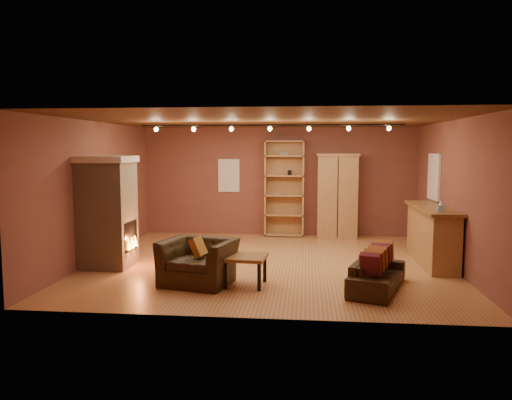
# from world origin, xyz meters

# --- Properties ---
(floor) EXTENTS (7.00, 7.00, 0.00)m
(floor) POSITION_xyz_m (0.00, 0.00, 0.00)
(floor) COLOR #A36739
(floor) RESTS_ON ground
(ceiling) EXTENTS (7.00, 7.00, 0.00)m
(ceiling) POSITION_xyz_m (0.00, 0.00, 2.80)
(ceiling) COLOR #58361B
(ceiling) RESTS_ON back_wall
(back_wall) EXTENTS (7.00, 0.02, 2.80)m
(back_wall) POSITION_xyz_m (0.00, 3.25, 1.40)
(back_wall) COLOR brown
(back_wall) RESTS_ON floor
(left_wall) EXTENTS (0.02, 6.50, 2.80)m
(left_wall) POSITION_xyz_m (-3.50, 0.00, 1.40)
(left_wall) COLOR brown
(left_wall) RESTS_ON floor
(right_wall) EXTENTS (0.02, 6.50, 2.80)m
(right_wall) POSITION_xyz_m (3.50, 0.00, 1.40)
(right_wall) COLOR brown
(right_wall) RESTS_ON floor
(fireplace) EXTENTS (1.01, 0.98, 2.12)m
(fireplace) POSITION_xyz_m (-3.04, -0.60, 1.06)
(fireplace) COLOR tan
(fireplace) RESTS_ON floor
(back_window) EXTENTS (0.56, 0.04, 0.86)m
(back_window) POSITION_xyz_m (-1.30, 3.23, 1.55)
(back_window) COLOR white
(back_window) RESTS_ON back_wall
(bookcase) EXTENTS (1.01, 0.39, 2.46)m
(bookcase) POSITION_xyz_m (0.16, 3.12, 1.25)
(bookcase) COLOR tan
(bookcase) RESTS_ON floor
(armoire) EXTENTS (1.05, 0.60, 2.13)m
(armoire) POSITION_xyz_m (1.50, 2.98, 1.07)
(armoire) COLOR tan
(armoire) RESTS_ON floor
(bar_counter) EXTENTS (0.63, 2.36, 1.13)m
(bar_counter) POSITION_xyz_m (3.20, 0.29, 0.57)
(bar_counter) COLOR #AB804E
(bar_counter) RESTS_ON floor
(tissue_box) EXTENTS (0.14, 0.14, 0.22)m
(tissue_box) POSITION_xyz_m (3.15, -0.47, 1.22)
(tissue_box) COLOR #8EB7E3
(tissue_box) RESTS_ON bar_counter
(right_window) EXTENTS (0.05, 0.90, 1.00)m
(right_window) POSITION_xyz_m (3.47, 1.40, 1.65)
(right_window) COLOR white
(right_window) RESTS_ON right_wall
(loveseat) EXTENTS (0.99, 1.72, 0.72)m
(loveseat) POSITION_xyz_m (1.88, -1.69, 0.35)
(loveseat) COLOR black
(loveseat) RESTS_ON floor
(armchair) EXTENTS (1.29, 0.99, 1.00)m
(armchair) POSITION_xyz_m (-1.06, -1.63, 0.50)
(armchair) COLOR black
(armchair) RESTS_ON floor
(coffee_table) EXTENTS (0.71, 0.71, 0.50)m
(coffee_table) POSITION_xyz_m (-0.26, -1.66, 0.43)
(coffee_table) COLOR brown
(coffee_table) RESTS_ON floor
(track_rail) EXTENTS (5.20, 0.09, 0.13)m
(track_rail) POSITION_xyz_m (0.00, 0.20, 2.68)
(track_rail) COLOR black
(track_rail) RESTS_ON ceiling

